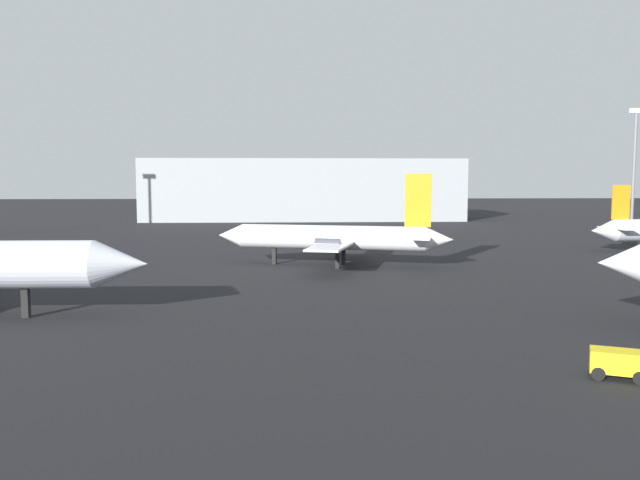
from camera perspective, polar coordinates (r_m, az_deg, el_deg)
The scene contains 4 objects.
airplane_distant at distance 66.03m, azimuth 1.32°, elevation 0.25°, with size 24.75×19.43×9.63m.
baggage_cart at distance 32.13m, azimuth 25.28°, elevation -9.93°, with size 2.72×2.20×1.30m.
light_mast_right at distance 122.85m, azimuth 26.44°, elevation 6.22°, with size 2.40×0.50×21.27m.
terminal_building at distance 147.25m, azimuth -1.56°, elevation 4.57°, with size 70.57×24.73×13.61m, color #999EA3.
Camera 1 is at (0.82, -8.90, 8.97)m, focal length 35.54 mm.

